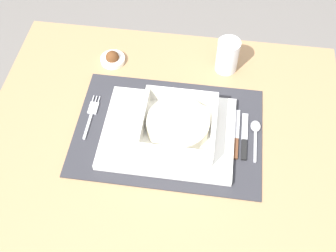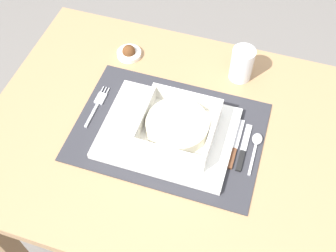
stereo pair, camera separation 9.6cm
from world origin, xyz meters
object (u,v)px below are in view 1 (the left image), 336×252
object	(u,v)px
dining_table	(163,156)
porridge_bowl	(178,126)
butter_knife	(244,139)
fork	(92,113)
spoon	(256,130)
bread_knife	(236,137)
drinking_glass	(227,57)
condiment_saucer	(113,59)

from	to	relation	value
dining_table	porridge_bowl	distance (m)	0.16
porridge_bowl	butter_knife	size ratio (longest dim) A/B	1.31
fork	butter_knife	distance (m)	0.37
fork	dining_table	bearing A→B (deg)	-6.11
dining_table	spoon	world-z (taller)	spoon
fork	spoon	world-z (taller)	spoon
porridge_bowl	bread_knife	distance (m)	0.14
porridge_bowl	drinking_glass	world-z (taller)	drinking_glass
fork	porridge_bowl	bearing A→B (deg)	-6.98
dining_table	drinking_glass	size ratio (longest dim) A/B	9.30
fork	drinking_glass	size ratio (longest dim) A/B	1.42
drinking_glass	condiment_saucer	world-z (taller)	drinking_glass
dining_table	porridge_bowl	xyz separation A→B (m)	(0.04, -0.01, 0.16)
dining_table	fork	xyz separation A→B (m)	(-0.18, 0.02, 0.12)
dining_table	bread_knife	bearing A→B (deg)	0.92
porridge_bowl	condiment_saucer	distance (m)	0.30
fork	bread_knife	distance (m)	0.35
spoon	fork	bearing A→B (deg)	179.96
dining_table	butter_knife	bearing A→B (deg)	-0.33
condiment_saucer	drinking_glass	bearing A→B (deg)	2.97
spoon	porridge_bowl	bearing A→B (deg)	-169.56
butter_knife	drinking_glass	size ratio (longest dim) A/B	1.42
dining_table	butter_knife	xyz separation A→B (m)	(0.19, -0.00, 0.12)
bread_knife	spoon	bearing A→B (deg)	22.11
fork	condiment_saucer	xyz separation A→B (m)	(0.01, 0.18, 0.00)
dining_table	condiment_saucer	world-z (taller)	condiment_saucer
butter_knife	drinking_glass	xyz separation A→B (m)	(-0.06, 0.23, 0.03)
butter_knife	porridge_bowl	bearing A→B (deg)	178.32
drinking_glass	porridge_bowl	bearing A→B (deg)	-113.34
bread_knife	condiment_saucer	world-z (taller)	condiment_saucer
porridge_bowl	spoon	size ratio (longest dim) A/B	1.50
porridge_bowl	spoon	distance (m)	0.19
drinking_glass	spoon	bearing A→B (deg)	-67.77
porridge_bowl	fork	distance (m)	0.22
fork	condiment_saucer	world-z (taller)	condiment_saucer
condiment_saucer	porridge_bowl	bearing A→B (deg)	-46.99
spoon	bread_knife	xyz separation A→B (m)	(-0.05, -0.02, -0.00)
spoon	condiment_saucer	world-z (taller)	condiment_saucer
butter_knife	bread_knife	xyz separation A→B (m)	(-0.02, 0.00, -0.00)
porridge_bowl	butter_knife	distance (m)	0.16
porridge_bowl	condiment_saucer	world-z (taller)	porridge_bowl
dining_table	fork	world-z (taller)	fork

